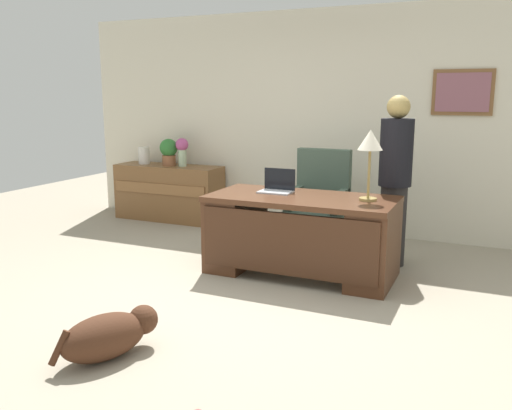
% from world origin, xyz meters
% --- Properties ---
extents(ground_plane, '(12.00, 12.00, 0.00)m').
position_xyz_m(ground_plane, '(0.00, 0.00, 0.00)').
color(ground_plane, '#9E937F').
extents(back_wall, '(7.00, 0.16, 2.70)m').
position_xyz_m(back_wall, '(0.01, 2.60, 1.35)').
color(back_wall, beige).
rests_on(back_wall, ground_plane).
extents(desk, '(1.75, 0.84, 0.76)m').
position_xyz_m(desk, '(0.21, 0.79, 0.41)').
color(desk, '#4C2B19').
rests_on(desk, ground_plane).
extents(credenza, '(1.49, 0.50, 0.75)m').
position_xyz_m(credenza, '(-2.21, 2.25, 0.37)').
color(credenza, brown).
rests_on(credenza, ground_plane).
extents(armchair, '(0.60, 0.59, 1.10)m').
position_xyz_m(armchair, '(0.10, 1.71, 0.49)').
color(armchair, '#475B4C').
rests_on(armchair, ground_plane).
extents(person_standing, '(0.32, 0.32, 1.69)m').
position_xyz_m(person_standing, '(0.95, 1.46, 0.87)').
color(person_standing, '#262323').
rests_on(person_standing, ground_plane).
extents(dog_lying, '(0.52, 0.70, 0.30)m').
position_xyz_m(dog_lying, '(-0.37, -1.30, 0.16)').
color(dog_lying, '#472819').
rests_on(dog_lying, ground_plane).
extents(laptop, '(0.32, 0.22, 0.22)m').
position_xyz_m(laptop, '(-0.08, 0.93, 0.81)').
color(laptop, '#B2B5BA').
rests_on(laptop, desk).
extents(desk_lamp, '(0.22, 0.22, 0.64)m').
position_xyz_m(desk_lamp, '(0.82, 0.87, 1.26)').
color(desk_lamp, '#9E8447').
rests_on(desk_lamp, desk).
extents(vase_with_flowers, '(0.17, 0.17, 0.38)m').
position_xyz_m(vase_with_flowers, '(-1.98, 2.25, 0.97)').
color(vase_with_flowers, '#A9C29E').
rests_on(vase_with_flowers, credenza).
extents(vase_empty, '(0.15, 0.15, 0.23)m').
position_xyz_m(vase_empty, '(-2.60, 2.25, 0.86)').
color(vase_empty, silver).
rests_on(vase_empty, credenza).
extents(potted_plant, '(0.24, 0.24, 0.36)m').
position_xyz_m(potted_plant, '(-2.19, 2.25, 0.95)').
color(potted_plant, brown).
rests_on(potted_plant, credenza).
extents(dog_toy_bone, '(0.12, 0.15, 0.05)m').
position_xyz_m(dog_toy_bone, '(-0.53, -1.07, 0.03)').
color(dog_toy_bone, orange).
rests_on(dog_toy_bone, ground_plane).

